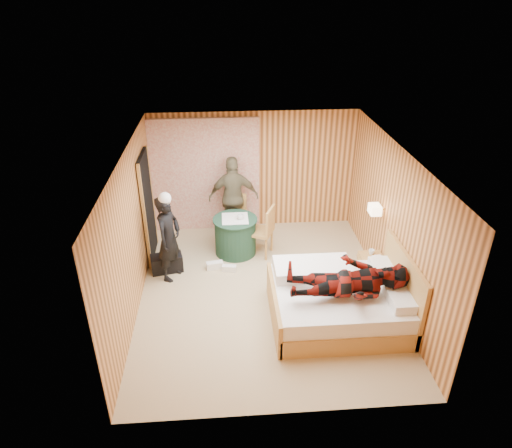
{
  "coord_description": "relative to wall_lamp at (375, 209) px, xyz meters",
  "views": [
    {
      "loc": [
        -0.63,
        -6.34,
        4.75
      ],
      "look_at": [
        -0.11,
        0.54,
        1.05
      ],
      "focal_mm": 32.0,
      "sensor_mm": 36.0,
      "label": 1
    }
  ],
  "objects": [
    {
      "name": "doorway",
      "position": [
        -3.98,
        0.95,
        -0.28
      ],
      "size": [
        0.06,
        0.9,
        2.05
      ],
      "primitive_type": "cube",
      "color": "black",
      "rests_on": "floor"
    },
    {
      "name": "book_upper",
      "position": [
        -0.04,
        -0.4,
        -0.73
      ],
      "size": [
        0.22,
        0.26,
        0.02
      ],
      "primitive_type": "imported",
      "rotation": [
        0.0,
        0.0,
        -0.29
      ],
      "color": "white",
      "rests_on": "nightstand"
    },
    {
      "name": "man_at_table",
      "position": [
        -2.37,
        1.61,
        -0.44
      ],
      "size": [
        1.02,
        0.44,
        1.72
      ],
      "primitive_type": "imported",
      "rotation": [
        0.0,
        0.0,
        3.16
      ],
      "color": "#686145",
      "rests_on": "floor"
    },
    {
      "name": "wall_left",
      "position": [
        -4.02,
        -0.45,
        -0.05
      ],
      "size": [
        0.02,
        5.0,
        2.5
      ],
      "primitive_type": "cube",
      "color": "#EBA15A",
      "rests_on": "floor"
    },
    {
      "name": "chair_far",
      "position": [
        -2.34,
        1.57,
        -0.76
      ],
      "size": [
        0.53,
        0.53,
        0.93
      ],
      "rotation": [
        0.0,
        0.0,
        -0.3
      ],
      "color": "tan",
      "rests_on": "floor"
    },
    {
      "name": "woman_standing",
      "position": [
        -3.54,
        0.16,
        -0.51
      ],
      "size": [
        0.58,
        0.68,
        1.58
      ],
      "primitive_type": "imported",
      "rotation": [
        0.0,
        0.0,
        1.15
      ],
      "color": "black",
      "rests_on": "floor"
    },
    {
      "name": "duffel_bag",
      "position": [
        -3.65,
        0.36,
        -1.14
      ],
      "size": [
        0.61,
        0.41,
        0.32
      ],
      "primitive_type": "cube",
      "rotation": [
        0.0,
        0.0,
        0.21
      ],
      "color": "black",
      "rests_on": "floor"
    },
    {
      "name": "wall_lamp",
      "position": [
        0.0,
        0.0,
        0.0
      ],
      "size": [
        0.26,
        0.24,
        0.16
      ],
      "color": "gold",
      "rests_on": "wall_right"
    },
    {
      "name": "bed",
      "position": [
        -0.8,
        -1.2,
        -0.97
      ],
      "size": [
        2.09,
        1.65,
        1.13
      ],
      "color": "tan",
      "rests_on": "floor"
    },
    {
      "name": "sneaker_left",
      "position": [
        -2.78,
        0.35,
        -1.23
      ],
      "size": [
        0.32,
        0.17,
        0.14
      ],
      "primitive_type": "cube",
      "rotation": [
        0.0,
        0.0,
        0.16
      ],
      "color": "white",
      "rests_on": "floor"
    },
    {
      "name": "cup_table",
      "position": [
        -2.27,
        0.85,
        -0.5
      ],
      "size": [
        0.13,
        0.13,
        0.1
      ],
      "primitive_type": "imported",
      "rotation": [
        0.0,
        0.0,
        0.06
      ],
      "color": "white",
      "rests_on": "round_table"
    },
    {
      "name": "nightstand",
      "position": [
        -0.04,
        -0.35,
        -1.02
      ],
      "size": [
        0.41,
        0.56,
        0.54
      ],
      "color": "tan",
      "rests_on": "floor"
    },
    {
      "name": "man_on_bed",
      "position": [
        -0.77,
        -1.43,
        -0.3
      ],
      "size": [
        0.86,
        0.67,
        1.77
      ],
      "primitive_type": "imported",
      "rotation": [
        0.0,
        1.57,
        0.0
      ],
      "color": "maroon",
      "rests_on": "bed"
    },
    {
      "name": "book_lower",
      "position": [
        -0.04,
        -0.4,
        -0.75
      ],
      "size": [
        0.2,
        0.25,
        0.02
      ],
      "primitive_type": "imported",
      "rotation": [
        0.0,
        0.0,
        0.16
      ],
      "color": "white",
      "rests_on": "nightstand"
    },
    {
      "name": "sneaker_right",
      "position": [
        -2.51,
        0.25,
        -1.24
      ],
      "size": [
        0.27,
        0.15,
        0.12
      ],
      "primitive_type": "cube",
      "rotation": [
        0.0,
        0.0,
        -0.16
      ],
      "color": "white",
      "rests_on": "floor"
    },
    {
      "name": "floor",
      "position": [
        -1.92,
        -0.45,
        -1.3
      ],
      "size": [
        4.2,
        5.0,
        0.01
      ],
      "primitive_type": "cube",
      "color": "tan",
      "rests_on": "ground"
    },
    {
      "name": "cup_nightstand",
      "position": [
        -0.04,
        -0.22,
        -0.72
      ],
      "size": [
        0.12,
        0.12,
        0.09
      ],
      "primitive_type": "imported",
      "rotation": [
        0.0,
        0.0,
        -0.19
      ],
      "color": "white",
      "rests_on": "nightstand"
    },
    {
      "name": "chair_near",
      "position": [
        -1.82,
        0.78,
        -0.71
      ],
      "size": [
        0.6,
        0.6,
        1.01
      ],
      "rotation": [
        0.0,
        0.0,
        -1.98
      ],
      "color": "tan",
      "rests_on": "floor"
    },
    {
      "name": "wall_back",
      "position": [
        -1.92,
        2.05,
        -0.05
      ],
      "size": [
        4.2,
        0.02,
        2.5
      ],
      "primitive_type": "cube",
      "color": "#EBA15A",
      "rests_on": "floor"
    },
    {
      "name": "curtain",
      "position": [
        -2.92,
        1.98,
        -0.1
      ],
      "size": [
        2.2,
        0.08,
        2.4
      ],
      "primitive_type": "cube",
      "color": "beige",
      "rests_on": "floor"
    },
    {
      "name": "round_table",
      "position": [
        -2.37,
        0.9,
        -0.92
      ],
      "size": [
        0.85,
        0.85,
        0.76
      ],
      "color": "#224A34",
      "rests_on": "floor"
    },
    {
      "name": "ceiling",
      "position": [
        -1.92,
        -0.45,
        1.2
      ],
      "size": [
        4.2,
        5.0,
        0.01
      ],
      "primitive_type": "cube",
      "color": "white",
      "rests_on": "wall_back"
    },
    {
      "name": "wall_right",
      "position": [
        0.18,
        -0.45,
        -0.05
      ],
      "size": [
        0.02,
        5.0,
        2.5
      ],
      "primitive_type": "cube",
      "color": "#EBA15A",
      "rests_on": "floor"
    }
  ]
}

